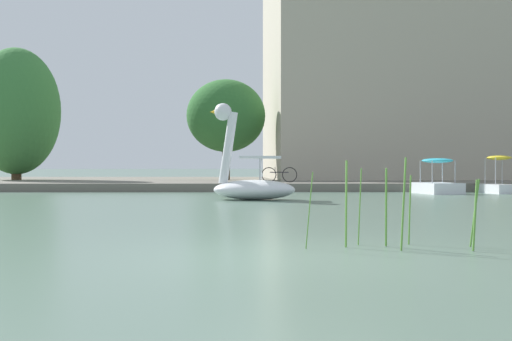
{
  "coord_description": "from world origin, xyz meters",
  "views": [
    {
      "loc": [
        -0.63,
        -8.61,
        1.16
      ],
      "look_at": [
        -0.34,
        15.71,
        1.0
      ],
      "focal_mm": 47.28,
      "sensor_mm": 36.0,
      "label": 1
    }
  ],
  "objects_px": {
    "bicycle_parked": "(279,175)",
    "tree_willow_near_path": "(16,111)",
    "swan_boat": "(251,180)",
    "pedal_boat_yellow": "(499,182)",
    "parked_van": "(498,162)",
    "pedal_boat_cyan": "(437,183)",
    "tree_broadleaf_behind_dock": "(226,116)"
  },
  "relations": [
    {
      "from": "bicycle_parked",
      "to": "tree_willow_near_path",
      "type": "bearing_deg",
      "value": 158.29
    },
    {
      "from": "swan_boat",
      "to": "pedal_boat_yellow",
      "type": "xyz_separation_m",
      "value": [
        10.59,
        5.43,
        -0.2
      ]
    },
    {
      "from": "bicycle_parked",
      "to": "parked_van",
      "type": "height_order",
      "value": "parked_van"
    },
    {
      "from": "parked_van",
      "to": "swan_boat",
      "type": "bearing_deg",
      "value": -132.72
    },
    {
      "from": "pedal_boat_cyan",
      "to": "tree_broadleaf_behind_dock",
      "type": "xyz_separation_m",
      "value": [
        -9.19,
        9.96,
        3.53
      ]
    },
    {
      "from": "pedal_boat_yellow",
      "to": "parked_van",
      "type": "height_order",
      "value": "parked_van"
    },
    {
      "from": "pedal_boat_cyan",
      "to": "swan_boat",
      "type": "bearing_deg",
      "value": -147.28
    },
    {
      "from": "swan_boat",
      "to": "pedal_boat_yellow",
      "type": "distance_m",
      "value": 11.91
    },
    {
      "from": "swan_boat",
      "to": "tree_willow_near_path",
      "type": "distance_m",
      "value": 20.19
    },
    {
      "from": "pedal_boat_yellow",
      "to": "tree_willow_near_path",
      "type": "distance_m",
      "value": 25.82
    },
    {
      "from": "pedal_boat_cyan",
      "to": "tree_broadleaf_behind_dock",
      "type": "distance_m",
      "value": 14.01
    },
    {
      "from": "tree_broadleaf_behind_dock",
      "to": "bicycle_parked",
      "type": "height_order",
      "value": "tree_broadleaf_behind_dock"
    },
    {
      "from": "swan_boat",
      "to": "tree_broadleaf_behind_dock",
      "type": "relative_size",
      "value": 0.58
    },
    {
      "from": "pedal_boat_cyan",
      "to": "tree_willow_near_path",
      "type": "distance_m",
      "value": 23.5
    },
    {
      "from": "tree_broadleaf_behind_dock",
      "to": "parked_van",
      "type": "xyz_separation_m",
      "value": [
        15.61,
        0.45,
        -2.63
      ]
    },
    {
      "from": "parked_van",
      "to": "tree_willow_near_path",
      "type": "bearing_deg",
      "value": -178.88
    },
    {
      "from": "tree_willow_near_path",
      "to": "pedal_boat_yellow",
      "type": "bearing_deg",
      "value": -21.82
    },
    {
      "from": "pedal_boat_cyan",
      "to": "bicycle_parked",
      "type": "xyz_separation_m",
      "value": [
        -6.45,
        4.08,
        0.28
      ]
    },
    {
      "from": "pedal_boat_cyan",
      "to": "tree_willow_near_path",
      "type": "bearing_deg",
      "value": 154.81
    },
    {
      "from": "swan_boat",
      "to": "tree_broadleaf_behind_dock",
      "type": "height_order",
      "value": "tree_broadleaf_behind_dock"
    },
    {
      "from": "tree_willow_near_path",
      "to": "bicycle_parked",
      "type": "bearing_deg",
      "value": -21.71
    },
    {
      "from": "pedal_boat_yellow",
      "to": "pedal_boat_cyan",
      "type": "bearing_deg",
      "value": -172.2
    },
    {
      "from": "pedal_boat_yellow",
      "to": "tree_broadleaf_behind_dock",
      "type": "xyz_separation_m",
      "value": [
        -11.93,
        9.58,
        3.52
      ]
    },
    {
      "from": "bicycle_parked",
      "to": "pedal_boat_cyan",
      "type": "bearing_deg",
      "value": -32.32
    },
    {
      "from": "pedal_boat_cyan",
      "to": "tree_willow_near_path",
      "type": "relative_size",
      "value": 0.33
    },
    {
      "from": "tree_willow_near_path",
      "to": "parked_van",
      "type": "bearing_deg",
      "value": 1.12
    },
    {
      "from": "pedal_boat_cyan",
      "to": "tree_broadleaf_behind_dock",
      "type": "bearing_deg",
      "value": 132.72
    },
    {
      "from": "tree_broadleaf_behind_dock",
      "to": "bicycle_parked",
      "type": "distance_m",
      "value": 7.25
    },
    {
      "from": "bicycle_parked",
      "to": "swan_boat",
      "type": "bearing_deg",
      "value": -98.77
    },
    {
      "from": "pedal_boat_yellow",
      "to": "parked_van",
      "type": "relative_size",
      "value": 0.4
    },
    {
      "from": "tree_willow_near_path",
      "to": "swan_boat",
      "type": "bearing_deg",
      "value": -48.67
    },
    {
      "from": "bicycle_parked",
      "to": "parked_van",
      "type": "xyz_separation_m",
      "value": [
        12.87,
        6.32,
        0.62
      ]
    }
  ]
}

